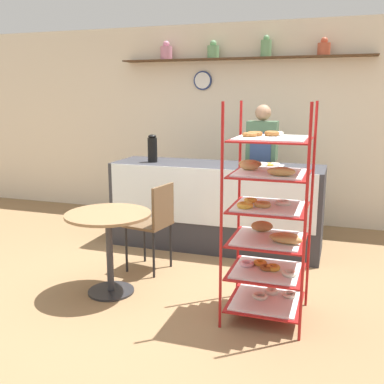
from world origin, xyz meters
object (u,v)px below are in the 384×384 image
at_px(coffee_carafe, 152,149).
at_px(donut_tray_counter, 263,165).
at_px(cafe_chair, 155,218).
at_px(pastry_rack, 268,221).
at_px(person_worker, 261,165).
at_px(cafe_table, 109,233).

relative_size(coffee_carafe, donut_tray_counter, 0.79).
relative_size(cafe_chair, coffee_carafe, 2.76).
xyz_separation_m(cafe_chair, donut_tray_counter, (0.90, 0.86, 0.45)).
bearing_deg(donut_tray_counter, pastry_rack, -78.36).
bearing_deg(cafe_chair, person_worker, 162.27).
xyz_separation_m(cafe_table, coffee_carafe, (-0.20, 1.44, 0.58)).
distance_m(cafe_chair, donut_tray_counter, 1.33).
distance_m(person_worker, coffee_carafe, 1.37).
xyz_separation_m(person_worker, cafe_chair, (-0.78, -1.51, -0.35)).
relative_size(person_worker, donut_tray_counter, 4.01).
xyz_separation_m(pastry_rack, cafe_chair, (-1.20, 0.60, -0.25)).
bearing_deg(donut_tray_counter, cafe_chair, -136.25).
relative_size(person_worker, cafe_chair, 1.84).
xyz_separation_m(cafe_chair, coffee_carafe, (-0.38, 0.84, 0.58)).
xyz_separation_m(pastry_rack, donut_tray_counter, (-0.30, 1.47, 0.20)).
bearing_deg(cafe_table, donut_tray_counter, 53.42).
bearing_deg(cafe_table, coffee_carafe, 97.80).
xyz_separation_m(person_worker, donut_tray_counter, (0.12, -0.65, 0.10)).
bearing_deg(cafe_chair, pastry_rack, 72.88).
bearing_deg(person_worker, coffee_carafe, -149.84).
xyz_separation_m(cafe_table, donut_tray_counter, (1.09, 1.47, 0.44)).
height_order(cafe_table, cafe_chair, cafe_chair).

